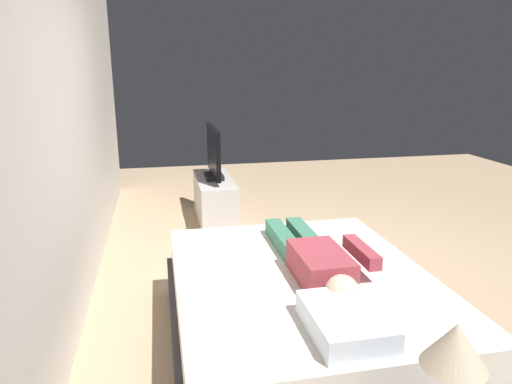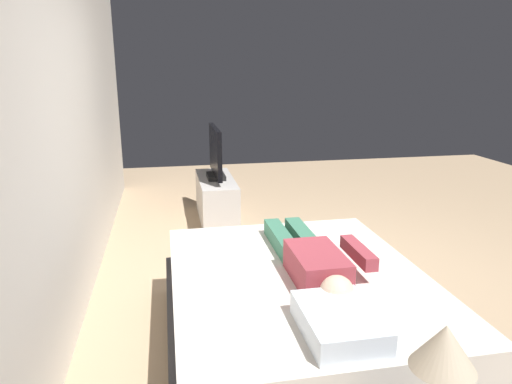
{
  "view_description": "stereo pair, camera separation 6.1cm",
  "coord_description": "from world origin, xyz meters",
  "views": [
    {
      "loc": [
        -3.32,
        1.22,
        1.76
      ],
      "look_at": [
        0.51,
        0.41,
        0.69
      ],
      "focal_mm": 32.65,
      "sensor_mm": 36.0,
      "label": 1
    },
    {
      "loc": [
        -3.34,
        1.16,
        1.76
      ],
      "look_at": [
        0.51,
        0.41,
        0.69
      ],
      "focal_mm": 32.65,
      "sensor_mm": 36.0,
      "label": 2
    }
  ],
  "objects": [
    {
      "name": "pillow",
      "position": [
        -1.51,
        0.41,
        0.6
      ],
      "size": [
        0.48,
        0.34,
        0.12
      ],
      "primitive_type": "cube",
      "color": "white",
      "rests_on": "bed"
    },
    {
      "name": "ground_plane",
      "position": [
        0.0,
        0.0,
        0.0
      ],
      "size": [
        10.0,
        10.0,
        0.0
      ],
      "primitive_type": "plane",
      "color": "tan"
    },
    {
      "name": "tv_stand",
      "position": [
        1.87,
        0.62,
        0.25
      ],
      "size": [
        1.1,
        0.4,
        0.5
      ],
      "primitive_type": "cube",
      "color": "#B7B2AD",
      "rests_on": "ground"
    },
    {
      "name": "remote",
      "position": [
        -0.68,
        -0.08,
        0.55
      ],
      "size": [
        0.15,
        0.04,
        0.02
      ],
      "primitive_type": "cube",
      "color": "black",
      "rests_on": "bed"
    },
    {
      "name": "person",
      "position": [
        -0.83,
        0.32,
        0.62
      ],
      "size": [
        1.26,
        0.46,
        0.18
      ],
      "color": "#993842",
      "rests_on": "bed"
    },
    {
      "name": "tv",
      "position": [
        1.87,
        0.62,
        0.78
      ],
      "size": [
        0.88,
        0.2,
        0.59
      ],
      "color": "black",
      "rests_on": "tv_stand"
    },
    {
      "name": "bed",
      "position": [
        -0.86,
        0.41,
        0.26
      ],
      "size": [
        1.95,
        1.59,
        0.54
      ],
      "color": "#333338",
      "rests_on": "ground"
    },
    {
      "name": "back_wall",
      "position": [
        0.4,
        1.85,
        1.4
      ],
      "size": [
        6.4,
        0.1,
        2.8
      ],
      "primitive_type": "cube",
      "color": "silver",
      "rests_on": "ground"
    },
    {
      "name": "lamp",
      "position": [
        -2.13,
        0.29,
        0.85
      ],
      "size": [
        0.22,
        0.22,
        0.42
      ],
      "color": "#59595B",
      "rests_on": "nightstand"
    }
  ]
}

